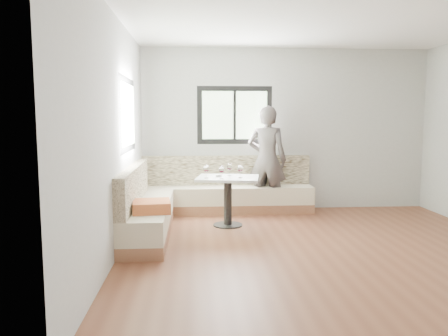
% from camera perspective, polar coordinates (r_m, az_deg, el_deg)
% --- Properties ---
extents(room, '(5.01, 5.01, 2.81)m').
position_cam_1_polar(room, '(5.38, 12.51, 4.30)').
color(room, brown).
rests_on(room, ground).
extents(banquette, '(2.90, 2.80, 0.95)m').
position_cam_1_polar(banquette, '(6.82, -3.78, -4.21)').
color(banquette, '#956347').
rests_on(banquette, ground).
extents(table, '(1.00, 0.84, 0.74)m').
position_cam_1_polar(table, '(6.49, 0.51, -2.79)').
color(table, black).
rests_on(table, ground).
extents(person, '(0.77, 0.65, 1.81)m').
position_cam_1_polar(person, '(7.39, 5.63, 1.10)').
color(person, '#4F4847').
rests_on(person, ground).
extents(olive_ramekin, '(0.09, 0.09, 0.04)m').
position_cam_1_polar(olive_ramekin, '(6.49, -0.71, -0.98)').
color(olive_ramekin, white).
rests_on(olive_ramekin, table).
extents(wine_glass_a, '(0.09, 0.09, 0.19)m').
position_cam_1_polar(wine_glass_a, '(6.31, -2.33, -0.14)').
color(wine_glass_a, white).
rests_on(wine_glass_a, table).
extents(wine_glass_b, '(0.09, 0.09, 0.19)m').
position_cam_1_polar(wine_glass_b, '(6.23, -0.32, -0.23)').
color(wine_glass_b, white).
rests_on(wine_glass_b, table).
extents(wine_glass_c, '(0.09, 0.09, 0.19)m').
position_cam_1_polar(wine_glass_c, '(6.33, 2.15, -0.12)').
color(wine_glass_c, white).
rests_on(wine_glass_c, table).
extents(wine_glass_d, '(0.09, 0.09, 0.19)m').
position_cam_1_polar(wine_glass_d, '(6.55, 0.71, 0.11)').
color(wine_glass_d, white).
rests_on(wine_glass_d, table).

